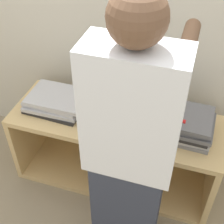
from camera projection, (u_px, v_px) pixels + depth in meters
The scene contains 8 objects.
ground_plane at pixel (105, 201), 2.18m from camera, with size 12.00×12.00×0.00m, color gray.
wall_back at pixel (134, 1), 1.83m from camera, with size 8.00×0.05×2.40m.
cart at pixel (118, 143), 2.22m from camera, with size 1.37×0.49×0.56m.
laptop_open at pixel (118, 107), 2.00m from camera, with size 0.37×0.34×0.28m.
laptop_stack_left at pixel (57, 101), 2.05m from camera, with size 0.39×0.30×0.10m.
laptop_stack_right at pixel (180, 123), 1.85m from camera, with size 0.40×0.29×0.15m.
person at pixel (130, 159), 1.44m from camera, with size 0.40×0.52×1.59m.
inventory_tag at pixel (180, 121), 1.75m from camera, with size 0.06×0.02×0.01m.
Camera 1 is at (0.43, -1.18, 1.90)m, focal length 50.00 mm.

